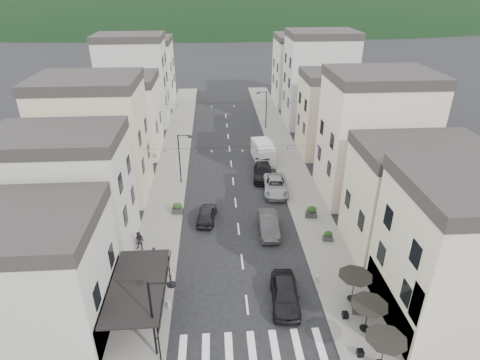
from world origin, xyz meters
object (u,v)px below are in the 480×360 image
(delivery_van, at_px, (263,151))
(pedestrian_a, at_px, (155,256))
(parked_car_d, at_px, (262,172))
(parked_car_b, at_px, (269,224))
(pedestrian_b, at_px, (140,241))
(parked_car_a, at_px, (285,294))
(parked_car_e, at_px, (207,214))
(parked_car_c, at_px, (275,186))

(delivery_van, distance_m, pedestrian_a, 23.60)
(parked_car_d, distance_m, delivery_van, 5.12)
(parked_car_b, xyz_separation_m, pedestrian_b, (-11.63, -2.18, 0.21))
(parked_car_a, relative_size, pedestrian_b, 2.77)
(parked_car_e, bearing_deg, parked_car_b, 165.12)
(parked_car_c, relative_size, pedestrian_b, 3.10)
(parked_car_a, height_order, parked_car_c, parked_car_a)
(pedestrian_a, bearing_deg, parked_car_d, 29.77)
(parked_car_c, bearing_deg, pedestrian_a, -130.17)
(parked_car_a, bearing_deg, parked_car_d, 92.32)
(parked_car_e, distance_m, pedestrian_b, 7.36)
(delivery_van, xyz_separation_m, pedestrian_a, (-11.49, -20.61, -0.39))
(parked_car_b, relative_size, parked_car_c, 0.88)
(parked_car_a, xyz_separation_m, delivery_van, (1.41, 25.75, 0.44))
(parked_car_a, bearing_deg, parked_car_b, 94.39)
(parked_car_c, bearing_deg, parked_car_b, -98.44)
(parked_car_d, bearing_deg, pedestrian_a, -118.61)
(pedestrian_b, bearing_deg, delivery_van, 67.21)
(parked_car_a, relative_size, delivery_van, 0.88)
(parked_car_a, xyz_separation_m, parked_car_c, (1.80, 17.14, -0.07))
(parked_car_c, relative_size, parked_car_e, 1.31)
(parked_car_b, distance_m, parked_car_e, 6.29)
(parked_car_e, height_order, pedestrian_a, pedestrian_a)
(parked_car_b, xyz_separation_m, parked_car_c, (1.80, 7.81, -0.03))
(parked_car_d, bearing_deg, parked_car_b, -87.55)
(parked_car_b, height_order, parked_car_e, parked_car_b)
(parked_car_c, bearing_deg, delivery_van, 97.14)
(parked_car_b, distance_m, pedestrian_b, 11.84)
(parked_car_a, height_order, delivery_van, delivery_van)
(parked_car_b, distance_m, parked_car_d, 11.40)
(parked_car_b, distance_m, delivery_van, 16.49)
(parked_car_c, bearing_deg, parked_car_e, -139.87)
(parked_car_d, bearing_deg, parked_car_e, -119.90)
(parked_car_d, xyz_separation_m, pedestrian_b, (-12.38, -13.56, 0.27))
(parked_car_b, relative_size, parked_car_e, 1.15)
(delivery_van, bearing_deg, parked_car_a, -98.84)
(parked_car_c, distance_m, delivery_van, 8.63)
(parked_car_d, height_order, pedestrian_a, pedestrian_a)
(parked_car_e, distance_m, pedestrian_a, 7.79)
(parked_car_e, distance_m, delivery_van, 15.84)
(parked_car_d, height_order, delivery_van, delivery_van)
(parked_car_b, relative_size, delivery_van, 0.87)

